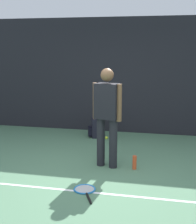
{
  "coord_description": "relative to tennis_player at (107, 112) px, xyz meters",
  "views": [
    {
      "loc": [
        1.08,
        -4.6,
        2.03
      ],
      "look_at": [
        0.0,
        0.4,
        1.0
      ],
      "focal_mm": 51.28,
      "sensor_mm": 36.0,
      "label": 1
    }
  ],
  "objects": [
    {
      "name": "back_fence",
      "position": [
        -0.11,
        2.4,
        0.4
      ],
      "size": [
        10.0,
        0.1,
        2.73
      ],
      "primitive_type": "cube",
      "color": "black",
      "rests_on": "ground"
    },
    {
      "name": "water_bottle",
      "position": [
        0.49,
        -0.03,
        -0.85
      ],
      "size": [
        0.07,
        0.07,
        0.24
      ],
      "primitive_type": "cylinder",
      "color": "#D84C26",
      "rests_on": "ground"
    },
    {
      "name": "court_line",
      "position": [
        -0.11,
        -1.06,
        -0.96
      ],
      "size": [
        9.0,
        0.05,
        0.0
      ],
      "primitive_type": "cube",
      "color": "white",
      "rests_on": "ground"
    },
    {
      "name": "tennis_racket",
      "position": [
        -0.12,
        -1.03,
        -0.95
      ],
      "size": [
        0.43,
        0.63,
        0.03
      ],
      "rotation": [
        0.0,
        0.0,
        2.02
      ],
      "color": "black",
      "rests_on": "ground"
    },
    {
      "name": "tennis_player",
      "position": [
        0.0,
        0.0,
        0.0
      ],
      "size": [
        0.51,
        0.32,
        1.7
      ],
      "rotation": [
        0.0,
        0.0,
        -0.27
      ],
      "color": "black",
      "rests_on": "ground"
    },
    {
      "name": "tennis_ball_by_fence",
      "position": [
        -0.32,
        1.65,
        -0.93
      ],
      "size": [
        0.07,
        0.07,
        0.07
      ],
      "primitive_type": "sphere",
      "color": "#CCE033",
      "rests_on": "ground"
    },
    {
      "name": "ground_plane",
      "position": [
        -0.11,
        -0.6,
        -0.97
      ],
      "size": [
        12.0,
        12.0,
        0.0
      ],
      "primitive_type": "plane",
      "color": "#4C7556"
    },
    {
      "name": "backpack",
      "position": [
        -0.6,
        1.78,
        -0.76
      ],
      "size": [
        0.35,
        0.35,
        0.44
      ],
      "rotation": [
        0.0,
        0.0,
        5.02
      ],
      "color": "black",
      "rests_on": "ground"
    }
  ]
}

